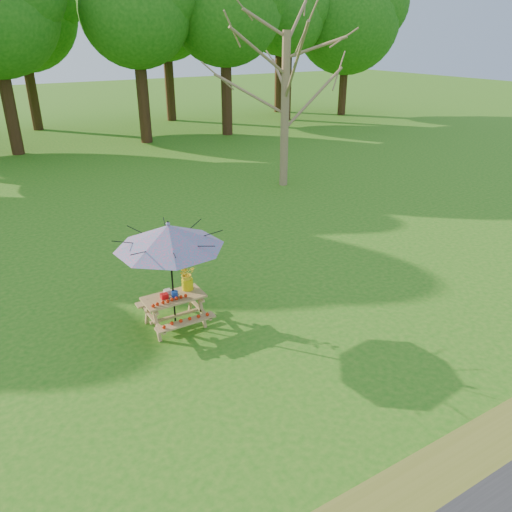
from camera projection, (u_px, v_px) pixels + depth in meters
ground at (80, 468)px, 6.82m from camera, size 120.00×120.00×0.00m
picnic_table at (175, 311)px, 10.01m from camera, size 1.20×1.32×0.67m
patio_umbrella at (169, 236)px, 9.35m from camera, size 2.60×2.60×2.25m
produce_bins at (170, 294)px, 9.84m from camera, size 0.33×0.37×0.13m
tomatoes_row at (170, 301)px, 9.64m from camera, size 0.77×0.13×0.07m
flower_bucket at (187, 277)px, 10.03m from camera, size 0.33×0.29×0.52m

